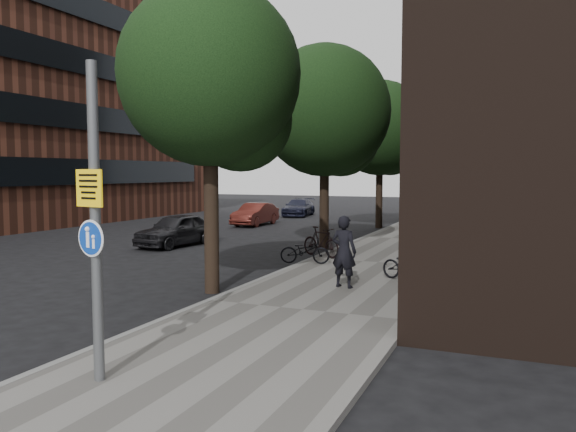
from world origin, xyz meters
The scene contains 15 objects.
ground centered at (0.00, 0.00, 0.00)m, with size 120.00×120.00×0.00m, color black.
sidewalk centered at (0.25, 10.00, 0.06)m, with size 4.50×60.00×0.12m, color slate.
curb_edge centered at (-2.00, 10.00, 0.07)m, with size 0.15×60.00×0.13m, color slate.
street_tree_near centered at (-2.53, 4.64, 5.11)m, with size 4.40×4.40×7.50m.
street_tree_mid centered at (-2.53, 13.14, 5.11)m, with size 5.00×5.00×7.80m.
street_tree_far centered at (-2.53, 22.14, 5.11)m, with size 5.00×5.00×7.80m.
signpost centered at (-0.89, -1.46, 2.30)m, with size 0.50×0.14×4.32m.
pedestrian centered at (0.38, 5.81, 1.02)m, with size 0.65×0.43×1.79m, color black.
parked_bike_facade_near centered at (1.69, 7.26, 0.52)m, with size 0.54×1.54×0.81m, color black.
parked_bike_facade_far centered at (1.73, 10.83, 0.66)m, with size 0.51×1.81×1.09m, color black.
parked_bike_curb_near centered at (-1.80, 8.83, 0.53)m, with size 0.54×1.54×0.81m, color black.
parked_bike_curb_far centered at (-1.80, 10.35, 0.63)m, with size 0.48×1.70×1.02m, color black.
parked_car_near centered at (-8.44, 11.65, 0.65)m, with size 1.54×3.83×1.31m, color black.
parked_car_mid centered at (-9.37, 20.84, 0.62)m, with size 1.32×3.78×1.25m, color maroon.
parked_car_far centered at (-9.61, 28.10, 0.58)m, with size 1.64×4.03×1.17m, color #1A1D30.
Camera 1 is at (4.39, -7.40, 2.97)m, focal length 35.00 mm.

